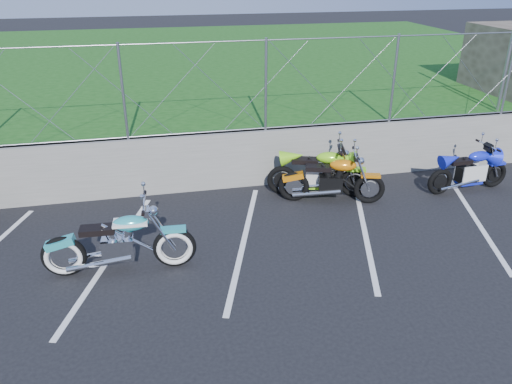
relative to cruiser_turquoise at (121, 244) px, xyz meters
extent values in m
plane|color=black|center=(2.16, -0.46, -0.50)|extent=(90.00, 90.00, 0.00)
cube|color=slate|center=(2.16, 3.04, 0.15)|extent=(30.00, 0.22, 1.30)
cube|color=#174713|center=(2.16, 13.04, 0.15)|extent=(30.00, 20.00, 1.30)
cylinder|color=gray|center=(2.16, 3.04, 2.75)|extent=(28.00, 0.03, 0.03)
cylinder|color=gray|center=(2.16, 3.04, 0.85)|extent=(28.00, 0.03, 0.03)
cylinder|color=gray|center=(9.36, 3.44, 2.30)|extent=(0.08, 0.08, 3.00)
cube|color=silver|center=(-0.24, 0.54, -0.50)|extent=(1.49, 4.31, 0.01)
cube|color=silver|center=(2.16, 0.54, -0.50)|extent=(1.49, 4.31, 0.01)
cube|color=silver|center=(4.56, 0.54, -0.50)|extent=(1.49, 4.31, 0.01)
cube|color=silver|center=(6.96, 0.54, -0.50)|extent=(1.49, 4.31, 0.01)
torus|color=black|center=(-0.92, 0.05, -0.14)|extent=(0.73, 0.16, 0.73)
torus|color=black|center=(0.86, -0.05, -0.14)|extent=(0.73, 0.16, 0.73)
cube|color=silver|center=(-0.05, 0.00, -0.06)|extent=(0.52, 0.34, 0.38)
ellipsoid|color=teal|center=(0.19, -0.01, 0.38)|extent=(0.60, 0.30, 0.26)
cube|color=black|center=(-0.34, 0.02, 0.30)|extent=(0.57, 0.30, 0.10)
cube|color=teal|center=(0.86, -0.05, 0.20)|extent=(0.43, 0.19, 0.07)
cylinder|color=silver|center=(0.44, -0.02, 0.73)|extent=(0.08, 0.79, 0.03)
torus|color=black|center=(3.55, 1.99, -0.17)|extent=(0.67, 0.31, 0.66)
torus|color=black|center=(5.09, 1.52, -0.17)|extent=(0.67, 0.31, 0.66)
cube|color=black|center=(4.30, 1.76, -0.07)|extent=(0.56, 0.43, 0.36)
ellipsoid|color=orange|center=(4.52, 1.69, 0.35)|extent=(0.62, 0.41, 0.25)
cube|color=black|center=(4.03, 1.84, 0.28)|extent=(0.59, 0.40, 0.10)
cube|color=orange|center=(5.09, 1.52, 0.14)|extent=(0.44, 0.27, 0.06)
cylinder|color=silver|center=(4.74, 1.63, 0.61)|extent=(0.25, 0.75, 0.03)
torus|color=black|center=(3.39, 2.37, -0.17)|extent=(0.68, 0.31, 0.67)
torus|color=black|center=(4.91, 1.90, -0.17)|extent=(0.68, 0.31, 0.67)
cube|color=black|center=(4.13, 2.14, -0.05)|extent=(0.58, 0.45, 0.38)
ellipsoid|color=#85E01C|center=(4.37, 2.07, 0.39)|extent=(0.65, 0.43, 0.26)
cube|color=black|center=(3.85, 2.23, 0.32)|extent=(0.61, 0.42, 0.10)
cube|color=#85E01C|center=(4.91, 1.90, 0.15)|extent=(0.46, 0.29, 0.07)
cylinder|color=silver|center=(4.55, 2.01, 0.65)|extent=(0.27, 0.78, 0.03)
torus|color=black|center=(6.81, 1.60, -0.20)|extent=(0.61, 0.15, 0.61)
torus|color=black|center=(8.24, 1.70, -0.20)|extent=(0.61, 0.15, 0.61)
cube|color=black|center=(7.50, 1.65, -0.10)|extent=(0.48, 0.31, 0.34)
ellipsoid|color=#1625D4|center=(7.73, 1.66, 0.31)|extent=(0.55, 0.28, 0.23)
cube|color=black|center=(7.24, 1.63, 0.24)|extent=(0.52, 0.27, 0.09)
cube|color=#1625D4|center=(8.24, 1.70, 0.08)|extent=(0.39, 0.18, 0.06)
cylinder|color=silver|center=(7.90, 1.67, 0.54)|extent=(0.07, 0.73, 0.03)
camera|label=1|loc=(0.64, -7.40, 4.23)|focal=35.00mm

